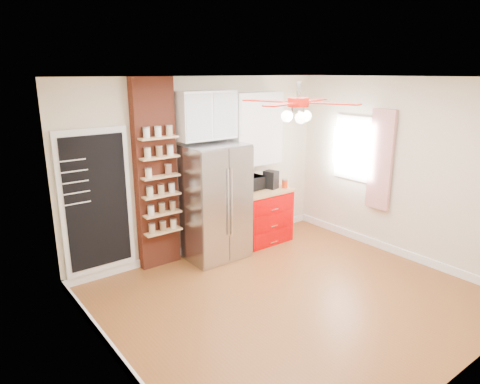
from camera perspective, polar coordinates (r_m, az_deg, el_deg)
floor at (r=5.63m, az=6.85°, el=-13.74°), size 4.50×4.50×0.00m
ceiling at (r=4.91m, az=7.90°, el=14.92°), size 4.50×4.50×0.00m
wall_back at (r=6.62m, az=-4.91°, el=3.40°), size 4.50×0.02×2.70m
wall_front at (r=4.02m, az=27.88°, el=-6.65°), size 4.50×0.02×2.70m
wall_left at (r=3.93m, az=-16.85°, el=-5.95°), size 0.02×4.00×2.70m
wall_right at (r=6.84m, az=20.91°, el=2.80°), size 0.02×4.00×2.70m
chalkboard at (r=5.94m, az=-18.57°, el=-1.31°), size 0.95×0.05×1.95m
brick_pillar at (r=6.15m, az=-11.18°, el=2.20°), size 0.60×0.16×2.70m
fridge at (r=6.42m, az=-3.40°, el=-1.36°), size 0.90×0.70×1.75m
upper_glass_cabinet at (r=6.33m, az=-4.59°, el=10.17°), size 0.90×0.35×0.70m
red_cabinet at (r=7.15m, az=2.88°, el=-3.12°), size 0.94×0.64×0.90m
upper_shelf_unit at (r=6.95m, az=2.13°, el=8.42°), size 0.90×0.30×1.15m
window at (r=7.28m, az=14.98°, el=5.65°), size 0.04×0.75×1.05m
curtain at (r=6.94m, az=18.24°, el=4.08°), size 0.06×0.40×1.55m
ceiling_fan at (r=4.92m, az=7.78°, el=11.70°), size 1.40×1.40×0.44m
toaster_oven at (r=6.96m, az=1.51°, el=1.20°), size 0.43×0.31×0.22m
coffee_maker at (r=7.06m, az=4.15°, el=1.66°), size 0.23×0.25×0.29m
canister_left at (r=7.13m, az=5.99°, el=1.10°), size 0.12×0.12×0.14m
canister_right at (r=7.21m, az=4.46°, el=1.37°), size 0.14×0.14×0.15m
pantry_jar_oats at (r=5.95m, az=-12.11°, el=2.49°), size 0.12×0.12×0.12m
pantry_jar_beans at (r=6.06m, az=-9.55°, el=2.96°), size 0.10×0.10×0.14m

